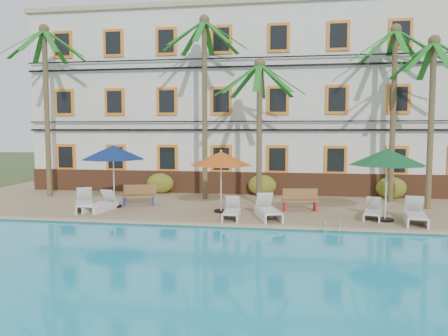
% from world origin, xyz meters
% --- Properties ---
extents(ground, '(100.00, 100.00, 0.00)m').
position_xyz_m(ground, '(0.00, 0.00, 0.00)').
color(ground, '#384C23').
rests_on(ground, ground).
extents(pool_deck, '(30.00, 12.00, 0.25)m').
position_xyz_m(pool_deck, '(0.00, 5.00, 0.12)').
color(pool_deck, tan).
rests_on(pool_deck, ground).
extents(swimming_pool, '(26.00, 12.00, 0.20)m').
position_xyz_m(swimming_pool, '(0.00, -7.00, 0.10)').
color(swimming_pool, '#1CAAD4').
rests_on(swimming_pool, ground).
extents(pool_coping, '(30.00, 0.35, 0.06)m').
position_xyz_m(pool_coping, '(0.00, -0.90, 0.28)').
color(pool_coping, tan).
rests_on(pool_coping, pool_deck).
extents(hotel_building, '(25.40, 6.44, 10.22)m').
position_xyz_m(hotel_building, '(0.00, 9.98, 5.37)').
color(hotel_building, silver).
rests_on(hotel_building, pool_deck).
extents(palm_a, '(4.13, 4.13, 8.78)m').
position_xyz_m(palm_a, '(-10.18, 4.60, 5.81)').
color(palm_a, brown).
rests_on(palm_a, pool_deck).
extents(palm_b, '(4.13, 4.13, 9.01)m').
position_xyz_m(palm_b, '(-2.01, 5.02, 5.94)').
color(palm_b, brown).
rests_on(palm_b, pool_deck).
extents(palm_c, '(4.13, 4.13, 6.69)m').
position_xyz_m(palm_c, '(0.78, 3.81, 4.60)').
color(palm_c, brown).
rests_on(palm_c, pool_deck).
extents(palm_d, '(4.13, 4.13, 8.38)m').
position_xyz_m(palm_d, '(6.97, 5.58, 5.59)').
color(palm_d, brown).
rests_on(palm_d, pool_deck).
extents(palm_e, '(4.13, 4.13, 7.48)m').
position_xyz_m(palm_e, '(8.18, 3.88, 5.06)').
color(palm_e, brown).
rests_on(palm_e, pool_deck).
extents(shrub_left, '(1.50, 0.90, 1.10)m').
position_xyz_m(shrub_left, '(-4.83, 6.60, 0.80)').
color(shrub_left, '#265317').
rests_on(shrub_left, pool_deck).
extents(shrub_mid, '(1.50, 0.90, 1.10)m').
position_xyz_m(shrub_mid, '(0.73, 6.60, 0.80)').
color(shrub_mid, '#265317').
rests_on(shrub_mid, pool_deck).
extents(shrub_right, '(1.50, 0.90, 1.10)m').
position_xyz_m(shrub_right, '(7.21, 6.60, 0.80)').
color(shrub_right, '#265317').
rests_on(shrub_right, pool_deck).
extents(umbrella_blue, '(2.87, 2.87, 2.86)m').
position_xyz_m(umbrella_blue, '(-5.56, 2.09, 2.70)').
color(umbrella_blue, black).
rests_on(umbrella_blue, pool_deck).
extents(umbrella_red, '(2.63, 2.63, 2.63)m').
position_xyz_m(umbrella_red, '(-0.65, 1.72, 2.49)').
color(umbrella_red, black).
rests_on(umbrella_red, pool_deck).
extents(umbrella_green, '(2.84, 2.84, 2.83)m').
position_xyz_m(umbrella_green, '(5.81, 0.91, 2.67)').
color(umbrella_green, black).
rests_on(umbrella_green, pool_deck).
extents(lounger_a, '(1.51, 2.07, 0.93)m').
position_xyz_m(lounger_a, '(-6.54, 1.21, 0.55)').
color(lounger_a, silver).
rests_on(lounger_a, pool_deck).
extents(lounger_b, '(0.92, 1.88, 0.85)m').
position_xyz_m(lounger_b, '(-5.77, 1.22, 0.53)').
color(lounger_b, silver).
rests_on(lounger_b, pool_deck).
extents(lounger_c, '(0.69, 1.75, 0.82)m').
position_xyz_m(lounger_c, '(-0.03, 0.51, 0.51)').
color(lounger_c, silver).
rests_on(lounger_c, pool_deck).
extents(lounger_d, '(1.26, 2.11, 0.94)m').
position_xyz_m(lounger_d, '(1.37, 0.70, 0.55)').
color(lounger_d, silver).
rests_on(lounger_d, pool_deck).
extents(lounger_e, '(0.98, 1.79, 0.80)m').
position_xyz_m(lounger_e, '(5.43, 1.32, 0.51)').
color(lounger_e, silver).
rests_on(lounger_e, pool_deck).
extents(lounger_f, '(1.03, 2.10, 0.95)m').
position_xyz_m(lounger_f, '(6.83, 0.66, 0.56)').
color(lounger_f, silver).
rests_on(lounger_f, pool_deck).
extents(bench_left, '(1.57, 0.87, 0.93)m').
position_xyz_m(bench_left, '(-4.69, 2.85, 0.72)').
color(bench_left, olive).
rests_on(bench_left, pool_deck).
extents(bench_right, '(1.55, 0.70, 0.93)m').
position_xyz_m(bench_right, '(2.62, 2.61, 0.72)').
color(bench_right, olive).
rests_on(bench_right, pool_deck).
extents(pool_ladder, '(0.54, 0.74, 0.74)m').
position_xyz_m(pool_ladder, '(3.67, -1.00, 0.25)').
color(pool_ladder, silver).
rests_on(pool_ladder, ground).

